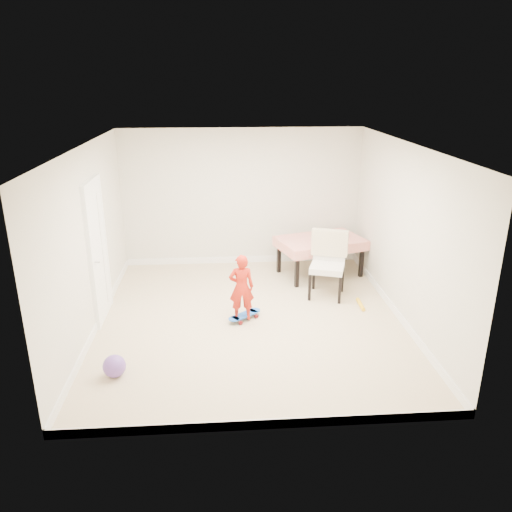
{
  "coord_description": "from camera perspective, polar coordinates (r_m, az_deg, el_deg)",
  "views": [
    {
      "loc": [
        -0.41,
        -6.76,
        3.46
      ],
      "look_at": [
        0.1,
        0.2,
        0.95
      ],
      "focal_mm": 35.0,
      "sensor_mm": 36.0,
      "label": 1
    }
  ],
  "objects": [
    {
      "name": "wall_left",
      "position": [
        7.32,
        -18.39,
        1.6
      ],
      "size": [
        0.04,
        5.0,
        2.6
      ],
      "primitive_type": "cube",
      "color": "beige",
      "rests_on": "ground"
    },
    {
      "name": "baseboard_back",
      "position": [
        9.86,
        -1.56,
        -0.39
      ],
      "size": [
        4.5,
        0.02,
        0.12
      ],
      "primitive_type": "cube",
      "color": "white",
      "rests_on": "ground"
    },
    {
      "name": "dining_table",
      "position": [
        9.24,
        7.3,
        -0.07
      ],
      "size": [
        1.71,
        1.35,
        0.7
      ],
      "primitive_type": null,
      "rotation": [
        0.0,
        0.0,
        0.31
      ],
      "color": "#B7090B",
      "rests_on": "ground"
    },
    {
      "name": "balloon",
      "position": [
        6.45,
        -15.88,
        -12.01
      ],
      "size": [
        0.28,
        0.28,
        0.28
      ],
      "primitive_type": "sphere",
      "color": "#6A44A4",
      "rests_on": "ground"
    },
    {
      "name": "foam_toy",
      "position": [
        8.19,
        11.85,
        -5.43
      ],
      "size": [
        0.07,
        0.4,
        0.06
      ],
      "primitive_type": "cylinder",
      "rotation": [
        1.57,
        0.0,
        -0.03
      ],
      "color": "yellow",
      "rests_on": "ground"
    },
    {
      "name": "door",
      "position": [
        7.68,
        -17.61,
        0.35
      ],
      "size": [
        0.11,
        0.94,
        2.11
      ],
      "primitive_type": "cube",
      "color": "white",
      "rests_on": "ground"
    },
    {
      "name": "baseboard_left",
      "position": [
        7.78,
        -17.48,
        -7.11
      ],
      "size": [
        0.02,
        5.0,
        0.12
      ],
      "primitive_type": "cube",
      "color": "white",
      "rests_on": "ground"
    },
    {
      "name": "wall_front",
      "position": [
        4.81,
        1.17,
        -6.91
      ],
      "size": [
        4.5,
        0.04,
        2.6
      ],
      "primitive_type": "cube",
      "color": "beige",
      "rests_on": "ground"
    },
    {
      "name": "skateboard",
      "position": [
        7.59,
        -1.31,
        -6.95
      ],
      "size": [
        0.59,
        0.53,
        0.09
      ],
      "primitive_type": null,
      "rotation": [
        0.0,
        0.0,
        0.68
      ],
      "color": "blue",
      "rests_on": "ground"
    },
    {
      "name": "baseboard_front",
      "position": [
        5.47,
        1.08,
        -18.64
      ],
      "size": [
        4.5,
        0.02,
        0.12
      ],
      "primitive_type": "cube",
      "color": "white",
      "rests_on": "ground"
    },
    {
      "name": "wall_right",
      "position": [
        7.57,
        16.43,
        2.38
      ],
      "size": [
        0.04,
        5.0,
        2.6
      ],
      "primitive_type": "cube",
      "color": "beige",
      "rests_on": "ground"
    },
    {
      "name": "ground",
      "position": [
        7.6,
        -0.65,
        -7.29
      ],
      "size": [
        5.0,
        5.0,
        0.0
      ],
      "primitive_type": "plane",
      "color": "tan",
      "rests_on": "ground"
    },
    {
      "name": "baseboard_right",
      "position": [
        8.01,
        15.64,
        -6.1
      ],
      "size": [
        0.02,
        5.0,
        0.12
      ],
      "primitive_type": "cube",
      "color": "white",
      "rests_on": "ground"
    },
    {
      "name": "ceiling",
      "position": [
        6.82,
        -0.73,
        12.38
      ],
      "size": [
        4.5,
        5.0,
        0.04
      ],
      "primitive_type": "cube",
      "color": "white",
      "rests_on": "wall_back"
    },
    {
      "name": "child",
      "position": [
        7.36,
        -1.67,
        -3.86
      ],
      "size": [
        0.38,
        0.25,
        1.02
      ],
      "primitive_type": "imported",
      "rotation": [
        0.0,
        0.0,
        3.17
      ],
      "color": "red",
      "rests_on": "ground"
    },
    {
      "name": "dining_chair",
      "position": [
        8.26,
        8.15,
        -1.08
      ],
      "size": [
        0.77,
        0.82,
        1.09
      ],
      "primitive_type": null,
      "rotation": [
        0.0,
        0.0,
        -0.32
      ],
      "color": "silver",
      "rests_on": "ground"
    },
    {
      "name": "wall_back",
      "position": [
        9.49,
        -1.62,
        6.63
      ],
      "size": [
        4.5,
        0.04,
        2.6
      ],
      "primitive_type": "cube",
      "color": "beige",
      "rests_on": "ground"
    }
  ]
}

